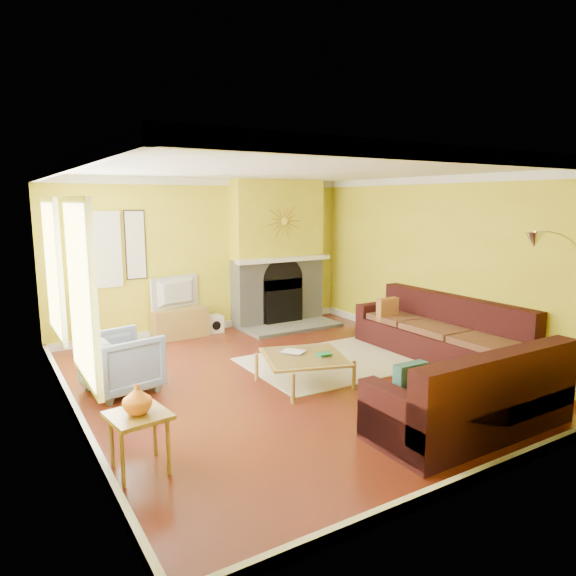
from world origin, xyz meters
TOP-DOWN VIEW (x-y plane):
  - floor at (0.00, 0.00)m, footprint 5.50×6.00m
  - ceiling at (0.00, 0.00)m, footprint 5.50×6.00m
  - wall_back at (0.00, 3.01)m, footprint 5.50×0.02m
  - wall_front at (0.00, -3.01)m, footprint 5.50×0.02m
  - wall_left at (-2.76, 0.00)m, footprint 0.02×6.00m
  - wall_right at (2.76, 0.00)m, footprint 0.02×6.00m
  - baseboard at (0.00, 0.00)m, footprint 5.50×6.00m
  - crown_molding at (0.00, 0.00)m, footprint 5.50×6.00m
  - window_left_near at (-2.72, 1.30)m, footprint 0.06×1.22m
  - window_left_far at (-2.72, -0.60)m, footprint 0.06×1.22m
  - window_back at (-1.90, 2.96)m, footprint 0.82×0.06m
  - wall_art at (-1.25, 2.97)m, footprint 0.34×0.04m
  - fireplace at (1.35, 2.80)m, footprint 1.80×0.40m
  - mantel at (1.35, 2.56)m, footprint 1.92×0.22m
  - hearth at (1.35, 2.25)m, footprint 1.80×0.70m
  - sunburst at (1.35, 2.57)m, footprint 0.70×0.04m
  - rug at (0.78, 0.26)m, footprint 2.40×1.80m
  - sectional_sofa at (1.16, -0.82)m, footprint 3.17×3.77m
  - coffee_table at (-0.06, -0.29)m, footprint 1.25×1.25m
  - media_console at (-0.62, 2.77)m, footprint 0.93×0.42m
  - tv at (-0.62, 2.77)m, footprint 0.94×0.37m
  - subwoofer at (0.01, 2.79)m, footprint 0.30×0.30m
  - armchair at (-2.08, 0.69)m, footprint 0.96×0.94m
  - side_table at (-2.43, -1.32)m, footprint 0.54×0.54m
  - vase at (-2.43, -1.32)m, footprint 0.26×0.26m
  - book at (-0.21, -0.19)m, footprint 0.33×0.35m
  - arc_lamp at (1.87, -2.46)m, footprint 1.29×0.36m

SIDE VIEW (x-z plane):
  - floor at x=0.00m, z-range -0.02..0.00m
  - rug at x=0.78m, z-range 0.00..0.02m
  - hearth at x=1.35m, z-range 0.00..0.06m
  - baseboard at x=0.00m, z-range 0.00..0.12m
  - subwoofer at x=0.01m, z-range 0.00..0.30m
  - coffee_table at x=-0.06m, z-range 0.00..0.39m
  - media_console at x=-0.62m, z-range 0.00..0.51m
  - side_table at x=-2.43m, z-range 0.00..0.53m
  - armchair at x=-2.08m, z-range 0.00..0.74m
  - book at x=-0.21m, z-range 0.39..0.42m
  - sectional_sofa at x=1.16m, z-range 0.00..0.90m
  - vase at x=-2.43m, z-range 0.53..0.79m
  - tv at x=-0.62m, z-range 0.51..1.05m
  - arc_lamp at x=1.87m, z-range 0.00..2.01m
  - mantel at x=1.35m, z-range 1.21..1.29m
  - wall_back at x=0.00m, z-range 0.00..2.70m
  - wall_front at x=0.00m, z-range 0.00..2.70m
  - wall_left at x=-2.76m, z-range 0.00..2.70m
  - wall_right at x=2.76m, z-range 0.00..2.70m
  - fireplace at x=1.35m, z-range 0.00..2.70m
  - window_left_near at x=-2.72m, z-range 0.64..2.36m
  - window_left_far at x=-2.72m, z-range 0.64..2.36m
  - window_back at x=-1.90m, z-range 0.94..2.16m
  - wall_art at x=-1.25m, z-range 1.03..2.17m
  - sunburst at x=1.35m, z-range 1.60..2.30m
  - crown_molding at x=0.00m, z-range 2.58..2.70m
  - ceiling at x=0.00m, z-range 2.70..2.72m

